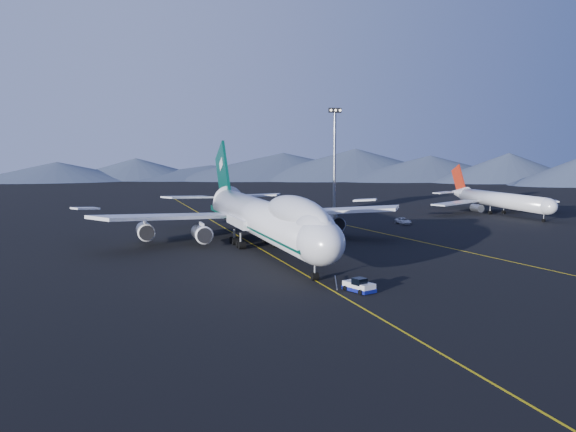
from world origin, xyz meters
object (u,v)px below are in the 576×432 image
object	(u,v)px
boeing_747	(262,217)
floodlight_mast	(334,160)
service_van	(403,221)
second_jet	(498,200)
pushback_tug	(359,287)

from	to	relation	value
boeing_747	floodlight_mast	size ratio (longest dim) A/B	2.58
boeing_747	service_van	world-z (taller)	boeing_747
boeing_747	floodlight_mast	distance (m)	63.66
service_van	floodlight_mast	world-z (taller)	floodlight_mast
second_jet	service_van	world-z (taller)	second_jet
pushback_tug	second_jet	size ratio (longest dim) A/B	0.11
boeing_747	second_jet	size ratio (longest dim) A/B	1.63
second_jet	service_van	size ratio (longest dim) A/B	8.62
boeing_747	pushback_tug	world-z (taller)	boeing_747
pushback_tug	service_van	xyz separation A→B (m)	(38.20, 59.53, 0.13)
second_jet	service_van	xyz separation A→B (m)	(-33.93, -10.90, -3.10)
boeing_747	floodlight_mast	xyz separation A→B (m)	(35.00, 52.51, 8.42)
boeing_747	pushback_tug	xyz separation A→B (m)	(3.00, -34.57, -5.23)
boeing_747	floodlight_mast	bearing A→B (deg)	56.31
second_jet	floodlight_mast	xyz separation A→B (m)	(-40.13, 16.64, 10.42)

